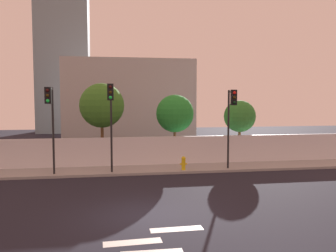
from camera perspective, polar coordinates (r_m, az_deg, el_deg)
ground_plane at (r=13.65m, az=-3.65°, el=-14.33°), size 80.00×80.00×0.00m
sidewalk at (r=21.54m, az=-5.83°, el=-7.16°), size 36.00×2.40×0.15m
perimeter_wall at (r=22.64m, az=-6.05°, el=-4.09°), size 36.00×0.18×1.80m
traffic_light_left at (r=20.23m, az=-18.55°, el=2.19°), size 0.36×1.12×4.88m
traffic_light_center at (r=19.77m, az=-9.27°, el=2.72°), size 0.34×1.50×5.06m
traffic_light_right at (r=21.12m, az=10.23°, el=2.26°), size 0.35×1.23×4.77m
fire_hydrant at (r=21.12m, az=2.53°, el=-5.96°), size 0.44×0.26×0.82m
roadside_tree_midleft at (r=23.92m, az=-10.69°, el=3.27°), size 2.99×2.99×5.45m
roadside_tree_midright at (r=24.34m, az=1.12°, el=2.01°), size 2.61×2.61×4.69m
roadside_tree_rightmost at (r=25.63m, az=11.57°, el=1.53°), size 2.27×2.27×4.29m
low_building_distant at (r=36.41m, az=-6.37°, el=3.99°), size 12.83×6.00×8.29m
tower_on_skyline at (r=49.90m, az=-16.76°, el=16.61°), size 6.62×5.00×30.20m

